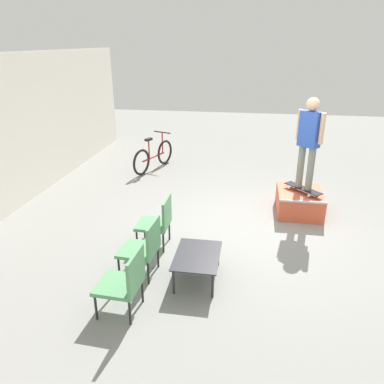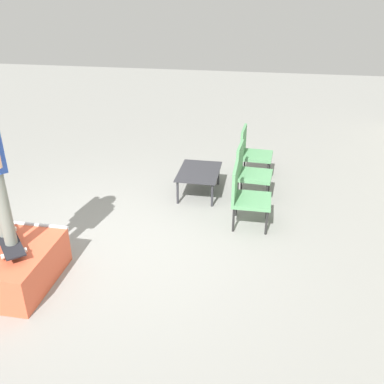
{
  "view_description": "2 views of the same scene",
  "coord_description": "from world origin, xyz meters",
  "px_view_note": "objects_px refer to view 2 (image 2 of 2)",
  "views": [
    {
      "loc": [
        -6.17,
        0.19,
        3.19
      ],
      "look_at": [
        -0.08,
        1.18,
        0.7
      ],
      "focal_mm": 35.0,
      "sensor_mm": 36.0,
      "label": 1
    },
    {
      "loc": [
        4.4,
        1.8,
        3.07
      ],
      "look_at": [
        -0.14,
        1.0,
        0.78
      ],
      "focal_mm": 40.0,
      "sensor_mm": 36.0,
      "label": 2
    }
  ],
  "objects_px": {
    "skate_ramp_box": "(14,266)",
    "skateboard_on_ramp": "(9,240)",
    "patio_chair_right": "(245,194)",
    "patio_chair_left": "(252,151)",
    "coffee_table": "(199,173)",
    "patio_chair_center": "(249,170)"
  },
  "relations": [
    {
      "from": "skate_ramp_box",
      "to": "skateboard_on_ramp",
      "type": "bearing_deg",
      "value": -147.65
    },
    {
      "from": "patio_chair_right",
      "to": "patio_chair_left",
      "type": "bearing_deg",
      "value": 0.29
    },
    {
      "from": "skate_ramp_box",
      "to": "patio_chair_right",
      "type": "xyz_separation_m",
      "value": [
        -1.74,
        2.44,
        0.24
      ]
    },
    {
      "from": "coffee_table",
      "to": "skateboard_on_ramp",
      "type": "bearing_deg",
      "value": -34.14
    },
    {
      "from": "skate_ramp_box",
      "to": "patio_chair_left",
      "type": "xyz_separation_m",
      "value": [
        -3.42,
        2.44,
        0.24
      ]
    },
    {
      "from": "skateboard_on_ramp",
      "to": "patio_chair_center",
      "type": "distance_m",
      "value": 3.54
    },
    {
      "from": "skate_ramp_box",
      "to": "patio_chair_right",
      "type": "bearing_deg",
      "value": 125.45
    },
    {
      "from": "patio_chair_right",
      "to": "patio_chair_center",
      "type": "bearing_deg",
      "value": 0.28
    },
    {
      "from": "patio_chair_left",
      "to": "patio_chair_right",
      "type": "xyz_separation_m",
      "value": [
        1.68,
        -0.0,
        0.0
      ]
    },
    {
      "from": "skate_ramp_box",
      "to": "skateboard_on_ramp",
      "type": "distance_m",
      "value": 0.31
    },
    {
      "from": "coffee_table",
      "to": "patio_chair_center",
      "type": "distance_m",
      "value": 0.78
    },
    {
      "from": "skateboard_on_ramp",
      "to": "patio_chair_right",
      "type": "bearing_deg",
      "value": 82.15
    },
    {
      "from": "patio_chair_center",
      "to": "patio_chair_right",
      "type": "bearing_deg",
      "value": -175.85
    },
    {
      "from": "skateboard_on_ramp",
      "to": "patio_chair_right",
      "type": "distance_m",
      "value": 3.0
    },
    {
      "from": "patio_chair_left",
      "to": "patio_chair_center",
      "type": "bearing_deg",
      "value": -176.65
    },
    {
      "from": "patio_chair_left",
      "to": "patio_chair_center",
      "type": "xyz_separation_m",
      "value": [
        0.84,
        0.0,
        0.0
      ]
    },
    {
      "from": "patio_chair_left",
      "to": "skate_ramp_box",
      "type": "bearing_deg",
      "value": 147.84
    },
    {
      "from": "patio_chair_right",
      "to": "skate_ramp_box",
      "type": "bearing_deg",
      "value": 125.75
    },
    {
      "from": "skateboard_on_ramp",
      "to": "patio_chair_left",
      "type": "bearing_deg",
      "value": 101.64
    },
    {
      "from": "patio_chair_left",
      "to": "skateboard_on_ramp",
      "type": "bearing_deg",
      "value": 146.96
    },
    {
      "from": "patio_chair_center",
      "to": "patio_chair_right",
      "type": "relative_size",
      "value": 1.0
    },
    {
      "from": "skateboard_on_ramp",
      "to": "skate_ramp_box",
      "type": "bearing_deg",
      "value": -9.63
    }
  ]
}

